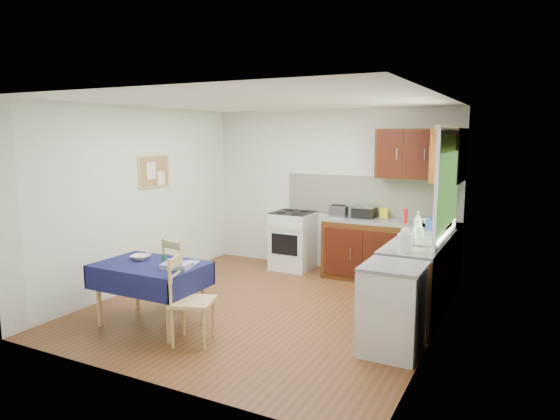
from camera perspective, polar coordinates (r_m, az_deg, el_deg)
The scene contains 33 objects.
floor at distance 6.28m, azimuth -1.59°, elevation -11.12°, with size 4.20×4.20×0.00m, color #553916.
ceiling at distance 5.92m, azimuth -1.69°, elevation 12.31°, with size 4.00×4.20×0.02m, color white.
wall_back at distance 7.86m, azimuth 5.75°, elevation 2.25°, with size 4.00×0.02×2.50m, color silver.
wall_front at distance 4.28m, azimuth -15.31°, elevation -3.44°, with size 4.00×0.02×2.50m, color silver.
wall_left at distance 7.14m, azimuth -15.85°, elevation 1.31°, with size 0.02×4.20×2.50m, color white.
wall_right at distance 5.32m, azimuth 17.63°, elevation -1.21°, with size 0.02×4.20×2.50m, color silver.
base_cabinets at distance 6.82m, azimuth 13.74°, elevation -5.97°, with size 1.90×2.30×0.86m.
worktop_back at distance 7.31m, azimuth 12.52°, elevation -1.33°, with size 1.90×0.60×0.04m, color slate.
worktop_right at distance 6.07m, azimuth 15.70°, elevation -3.50°, with size 0.60×1.70×0.04m, color slate.
worktop_corner at distance 7.18m, azimuth 17.55°, elevation -1.72°, with size 0.60×0.60×0.04m, color slate.
splashback at distance 7.64m, azimuth 10.25°, elevation 1.59°, with size 2.70×0.02×0.60m, color white.
upper_cabinets at distance 7.10m, azimuth 16.51°, elevation 6.11°, with size 1.20×0.85×0.70m.
stove at distance 7.91m, azimuth 1.49°, elevation -3.47°, with size 0.60×0.61×0.92m.
window at distance 5.96m, azimuth 18.67°, elevation 3.66°, with size 0.04×1.48×1.26m.
fridge at distance 5.05m, azimuth 12.71°, elevation -11.00°, with size 0.58×0.60×0.89m.
corkboard at distance 7.31m, azimuth -14.19°, elevation 4.29°, with size 0.04×0.62×0.47m.
dining_table at distance 5.74m, azimuth -14.60°, elevation -6.96°, with size 1.18×0.80×0.71m.
chair_far at distance 6.26m, azimuth -11.29°, elevation -6.88°, with size 0.47×0.47×0.88m.
chair_near at distance 5.24m, azimuth -10.44°, elevation -9.74°, with size 0.51×0.51×0.92m.
toaster at distance 7.43m, azimuth 6.72°, elevation -0.17°, with size 0.25×0.16×0.20m.
sandwich_press at distance 7.45m, azimuth 9.59°, elevation -0.20°, with size 0.31×0.27×0.18m.
sauce_bottle at distance 7.11m, azimuth 14.17°, elevation -0.67°, with size 0.05×0.05×0.21m, color red.
yellow_packet at distance 7.48m, azimuth 11.80°, elevation -0.34°, with size 0.11×0.08×0.15m, color yellow.
dish_rack at distance 5.86m, azimuth 15.54°, elevation -3.46°, with size 0.44×0.33×0.21m.
kettle at distance 5.39m, azimuth 14.09°, elevation -3.47°, with size 0.16×0.16×0.26m.
cup at distance 7.10m, azimuth 16.43°, elevation -1.26°, with size 0.11×0.11×0.09m, color silver.
soap_bottle_a at distance 6.29m, azimuth 15.46°, elevation -1.50°, with size 0.11×0.11×0.29m, color silver.
soap_bottle_b at distance 6.67m, azimuth 16.70°, elevation -1.44°, with size 0.09×0.09×0.19m, color #1F46B7.
soap_bottle_c at distance 5.52m, azimuth 13.80°, elevation -3.59°, with size 0.12×0.12×0.15m, color green.
plate_bowl at distance 5.92m, azimuth -15.64°, elevation -5.23°, with size 0.21×0.21×0.05m, color #F1E7C5.
book at distance 5.63m, azimuth -10.97°, elevation -5.97°, with size 0.15×0.21×0.02m, color white.
spice_jar at distance 5.74m, azimuth -13.12°, elevation -5.36°, with size 0.04×0.04×0.09m, color #227F2E.
tea_towel at distance 5.46m, azimuth -11.71°, elevation -6.23°, with size 0.30×0.24×0.05m, color navy.
Camera 1 is at (2.84, -5.18, 2.13)m, focal length 32.00 mm.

